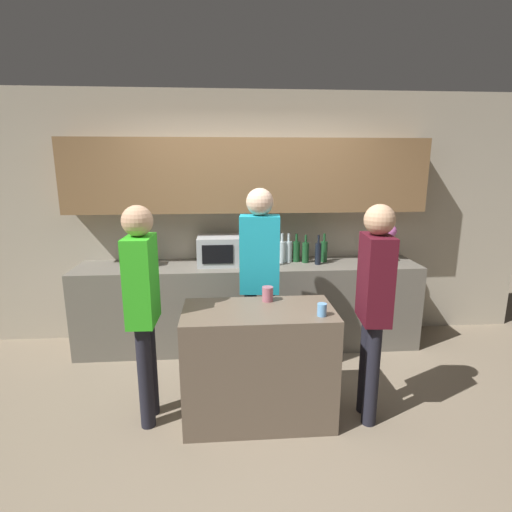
{
  "coord_description": "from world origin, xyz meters",
  "views": [
    {
      "loc": [
        -0.24,
        -2.69,
        1.97
      ],
      "look_at": [
        -0.01,
        0.35,
        1.24
      ],
      "focal_mm": 28.0,
      "sensor_mm": 36.0,
      "label": 1
    }
  ],
  "objects_px": {
    "bottle_3": "(296,251)",
    "bottle_5": "(318,253)",
    "bottle_2": "(288,251)",
    "cup_1": "(322,310)",
    "toaster": "(141,257)",
    "potted_plant": "(390,243)",
    "bottle_6": "(324,251)",
    "person_right": "(374,296)",
    "cup_0": "(268,294)",
    "person_center": "(260,269)",
    "person_left": "(143,298)",
    "bottle_4": "(306,252)",
    "microwave": "(223,250)",
    "bottle_1": "(282,251)",
    "bottle_0": "(274,256)"
  },
  "relations": [
    {
      "from": "toaster",
      "to": "bottle_2",
      "type": "relative_size",
      "value": 0.83
    },
    {
      "from": "cup_0",
      "to": "person_center",
      "type": "relative_size",
      "value": 0.07
    },
    {
      "from": "bottle_3",
      "to": "bottle_4",
      "type": "bearing_deg",
      "value": -28.35
    },
    {
      "from": "bottle_1",
      "to": "bottle_2",
      "type": "xyz_separation_m",
      "value": [
        0.07,
        0.02,
        -0.0
      ]
    },
    {
      "from": "bottle_0",
      "to": "bottle_6",
      "type": "bearing_deg",
      "value": 13.2
    },
    {
      "from": "bottle_0",
      "to": "bottle_5",
      "type": "xyz_separation_m",
      "value": [
        0.47,
        0.02,
        0.02
      ]
    },
    {
      "from": "toaster",
      "to": "person_left",
      "type": "relative_size",
      "value": 0.16
    },
    {
      "from": "bottle_3",
      "to": "bottle_5",
      "type": "distance_m",
      "value": 0.25
    },
    {
      "from": "toaster",
      "to": "bottle_3",
      "type": "xyz_separation_m",
      "value": [
        1.65,
        0.05,
        0.03
      ]
    },
    {
      "from": "bottle_0",
      "to": "bottle_3",
      "type": "distance_m",
      "value": 0.3
    },
    {
      "from": "microwave",
      "to": "bottle_4",
      "type": "xyz_separation_m",
      "value": [
        0.89,
        -0.0,
        -0.03
      ]
    },
    {
      "from": "bottle_4",
      "to": "bottle_6",
      "type": "bearing_deg",
      "value": 6.77
    },
    {
      "from": "potted_plant",
      "to": "bottle_5",
      "type": "relative_size",
      "value": 1.25
    },
    {
      "from": "toaster",
      "to": "person_left",
      "type": "distance_m",
      "value": 1.34
    },
    {
      "from": "potted_plant",
      "to": "bottle_6",
      "type": "distance_m",
      "value": 0.72
    },
    {
      "from": "microwave",
      "to": "person_left",
      "type": "relative_size",
      "value": 0.31
    },
    {
      "from": "bottle_1",
      "to": "bottle_3",
      "type": "height_order",
      "value": "bottle_1"
    },
    {
      "from": "toaster",
      "to": "bottle_1",
      "type": "relative_size",
      "value": 0.82
    },
    {
      "from": "potted_plant",
      "to": "bottle_3",
      "type": "bearing_deg",
      "value": 177.38
    },
    {
      "from": "toaster",
      "to": "bottle_6",
      "type": "bearing_deg",
      "value": 0.63
    },
    {
      "from": "bottle_4",
      "to": "person_center",
      "type": "distance_m",
      "value": 0.96
    },
    {
      "from": "microwave",
      "to": "bottle_2",
      "type": "distance_m",
      "value": 0.71
    },
    {
      "from": "bottle_0",
      "to": "bottle_4",
      "type": "distance_m",
      "value": 0.37
    },
    {
      "from": "cup_1",
      "to": "person_left",
      "type": "xyz_separation_m",
      "value": [
        -1.29,
        0.18,
        0.06
      ]
    },
    {
      "from": "toaster",
      "to": "microwave",
      "type": "bearing_deg",
      "value": -0.1
    },
    {
      "from": "microwave",
      "to": "toaster",
      "type": "distance_m",
      "value": 0.85
    },
    {
      "from": "toaster",
      "to": "person_center",
      "type": "bearing_deg",
      "value": -33.57
    },
    {
      "from": "cup_0",
      "to": "bottle_5",
      "type": "bearing_deg",
      "value": 58.65
    },
    {
      "from": "microwave",
      "to": "person_center",
      "type": "relative_size",
      "value": 0.3
    },
    {
      "from": "bottle_2",
      "to": "bottle_4",
      "type": "bearing_deg",
      "value": -13.6
    },
    {
      "from": "microwave",
      "to": "person_center",
      "type": "bearing_deg",
      "value": -67.37
    },
    {
      "from": "person_center",
      "to": "bottle_1",
      "type": "bearing_deg",
      "value": -105.47
    },
    {
      "from": "person_center",
      "to": "potted_plant",
      "type": "bearing_deg",
      "value": -146.57
    },
    {
      "from": "bottle_0",
      "to": "person_center",
      "type": "bearing_deg",
      "value": -107.3
    },
    {
      "from": "bottle_2",
      "to": "microwave",
      "type": "bearing_deg",
      "value": -176.65
    },
    {
      "from": "cup_1",
      "to": "person_left",
      "type": "distance_m",
      "value": 1.3
    },
    {
      "from": "cup_0",
      "to": "cup_1",
      "type": "distance_m",
      "value": 0.49
    },
    {
      "from": "potted_plant",
      "to": "person_center",
      "type": "relative_size",
      "value": 0.23
    },
    {
      "from": "potted_plant",
      "to": "bottle_2",
      "type": "relative_size",
      "value": 1.27
    },
    {
      "from": "potted_plant",
      "to": "toaster",
      "type": "bearing_deg",
      "value": 180.0
    },
    {
      "from": "bottle_5",
      "to": "bottle_6",
      "type": "height_order",
      "value": "bottle_5"
    },
    {
      "from": "bottle_1",
      "to": "person_left",
      "type": "height_order",
      "value": "person_left"
    },
    {
      "from": "toaster",
      "to": "bottle_2",
      "type": "height_order",
      "value": "bottle_2"
    },
    {
      "from": "potted_plant",
      "to": "bottle_2",
      "type": "height_order",
      "value": "potted_plant"
    },
    {
      "from": "toaster",
      "to": "bottle_1",
      "type": "bearing_deg",
      "value": 0.7
    },
    {
      "from": "bottle_3",
      "to": "toaster",
      "type": "bearing_deg",
      "value": -178.39
    },
    {
      "from": "potted_plant",
      "to": "bottle_0",
      "type": "relative_size",
      "value": 1.48
    },
    {
      "from": "bottle_3",
      "to": "person_right",
      "type": "xyz_separation_m",
      "value": [
        0.32,
        -1.46,
        -0.02
      ]
    },
    {
      "from": "bottle_2",
      "to": "cup_1",
      "type": "distance_m",
      "value": 1.53
    },
    {
      "from": "toaster",
      "to": "bottle_4",
      "type": "xyz_separation_m",
      "value": [
        1.74,
        -0.0,
        0.03
      ]
    }
  ]
}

